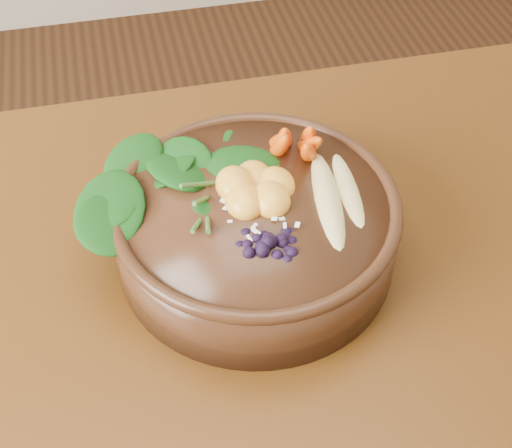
# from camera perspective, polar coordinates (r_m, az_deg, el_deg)

# --- Properties ---
(dining_table) EXTENTS (1.60, 0.90, 0.75)m
(dining_table) POSITION_cam_1_polar(r_m,az_deg,el_deg) (0.84, -7.75, -13.22)
(dining_table) COLOR #331C0C
(dining_table) RESTS_ON ground
(stoneware_bowl) EXTENTS (0.35, 0.35, 0.09)m
(stoneware_bowl) POSITION_cam_1_polar(r_m,az_deg,el_deg) (0.81, 0.00, -0.49)
(stoneware_bowl) COLOR #3E2111
(stoneware_bowl) RESTS_ON dining_table
(kale_heap) EXTENTS (0.23, 0.21, 0.05)m
(kale_heap) POSITION_cam_1_polar(r_m,az_deg,el_deg) (0.80, -4.01, 5.88)
(kale_heap) COLOR #124810
(kale_heap) RESTS_ON stoneware_bowl
(carrot_cluster) EXTENTS (0.07, 0.07, 0.09)m
(carrot_cluster) POSITION_cam_1_polar(r_m,az_deg,el_deg) (0.82, 3.36, 8.35)
(carrot_cluster) COLOR #E8540C
(carrot_cluster) RESTS_ON stoneware_bowl
(banana_halves) EXTENTS (0.07, 0.18, 0.03)m
(banana_halves) POSITION_cam_1_polar(r_m,az_deg,el_deg) (0.78, 6.66, 3.19)
(banana_halves) COLOR #E0CC84
(banana_halves) RESTS_ON stoneware_bowl
(mandarin_cluster) EXTENTS (0.10, 0.11, 0.03)m
(mandarin_cluster) POSITION_cam_1_polar(r_m,az_deg,el_deg) (0.78, 0.00, 3.61)
(mandarin_cluster) COLOR #F9A62D
(mandarin_cluster) RESTS_ON stoneware_bowl
(blueberry_pile) EXTENTS (0.16, 0.13, 0.04)m
(blueberry_pile) POSITION_cam_1_polar(r_m,az_deg,el_deg) (0.71, 0.83, -0.74)
(blueberry_pile) COLOR black
(blueberry_pile) RESTS_ON stoneware_bowl
(coconut_flakes) EXTENTS (0.11, 0.09, 0.01)m
(coconut_flakes) POSITION_cam_1_polar(r_m,az_deg,el_deg) (0.76, 0.34, 0.76)
(coconut_flakes) COLOR white
(coconut_flakes) RESTS_ON stoneware_bowl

